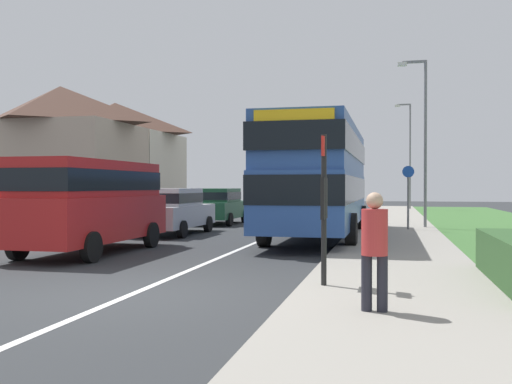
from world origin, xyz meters
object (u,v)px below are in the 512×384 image
object	(u,v)px
parked_van_red	(91,199)
street_lamp_far	(409,149)
parked_car_silver	(173,209)
pedestrian_at_stop	(375,246)
parked_car_dark_green	(218,205)
bus_stop_sign	(324,199)
double_decker_bus	(319,174)
street_lamp_mid	(422,132)
cycle_route_sign	(408,195)

from	to	relation	value
parked_van_red	street_lamp_far	bearing A→B (deg)	73.30
parked_car_silver	pedestrian_at_stop	bearing A→B (deg)	-57.72
parked_car_dark_green	bus_stop_sign	size ratio (longest dim) A/B	1.62
street_lamp_far	parked_car_dark_green	bearing A→B (deg)	-116.69
double_decker_bus	parked_car_dark_green	size ratio (longest dim) A/B	2.50
double_decker_bus	street_lamp_mid	world-z (taller)	street_lamp_mid
parked_car_dark_green	street_lamp_far	xyz separation A→B (m)	(8.98, 17.86, 3.52)
street_lamp_far	bus_stop_sign	bearing A→B (deg)	-93.98
double_decker_bus	cycle_route_sign	bearing A→B (deg)	47.85
double_decker_bus	cycle_route_sign	xyz separation A→B (m)	(2.97, 3.28, -0.71)
pedestrian_at_stop	parked_van_red	bearing A→B (deg)	141.47
bus_stop_sign	cycle_route_sign	xyz separation A→B (m)	(1.72, 12.95, -0.11)
pedestrian_at_stop	bus_stop_sign	world-z (taller)	bus_stop_sign
street_lamp_far	cycle_route_sign	bearing A→B (deg)	-91.73
pedestrian_at_stop	bus_stop_sign	size ratio (longest dim) A/B	0.64
parked_car_dark_green	bus_stop_sign	world-z (taller)	bus_stop_sign
double_decker_bus	parked_van_red	bearing A→B (deg)	-133.29
double_decker_bus	bus_stop_sign	world-z (taller)	double_decker_bus
double_decker_bus	street_lamp_mid	xyz separation A→B (m)	(3.55, 4.63, 1.78)
bus_stop_sign	cycle_route_sign	world-z (taller)	bus_stop_sign
double_decker_bus	pedestrian_at_stop	size ratio (longest dim) A/B	6.32
parked_car_dark_green	pedestrian_at_stop	size ratio (longest dim) A/B	2.53
pedestrian_at_stop	street_lamp_far	size ratio (longest dim) A/B	0.22
cycle_route_sign	street_lamp_mid	size ratio (longest dim) A/B	0.37
bus_stop_sign	street_lamp_far	bearing A→B (deg)	86.02
parked_van_red	double_decker_bus	bearing A→B (deg)	46.71
bus_stop_sign	street_lamp_mid	size ratio (longest dim) A/B	0.38
parked_van_red	parked_car_silver	bearing A→B (deg)	90.77
pedestrian_at_stop	street_lamp_far	world-z (taller)	street_lamp_far
pedestrian_at_stop	cycle_route_sign	xyz separation A→B (m)	(0.85, 14.77, 0.45)
parked_car_dark_green	street_lamp_mid	size ratio (longest dim) A/B	0.62
bus_stop_sign	street_lamp_far	xyz separation A→B (m)	(2.34, 33.62, 2.89)
parked_car_silver	street_lamp_far	bearing A→B (deg)	69.24
parked_van_red	street_lamp_mid	xyz separation A→B (m)	(8.83, 10.23, 2.51)
parked_car_dark_green	street_lamp_mid	bearing A→B (deg)	-9.26
parked_car_dark_green	pedestrian_at_stop	bearing A→B (deg)	-66.87
parked_van_red	pedestrian_at_stop	xyz separation A→B (m)	(7.39, -5.89, -0.44)
parked_car_silver	pedestrian_at_stop	distance (m)	13.99
parked_van_red	cycle_route_sign	bearing A→B (deg)	47.13
cycle_route_sign	street_lamp_far	distance (m)	20.89
bus_stop_sign	street_lamp_mid	distance (m)	14.67
double_decker_bus	parked_car_silver	bearing A→B (deg)	176.33
parked_van_red	pedestrian_at_stop	bearing A→B (deg)	-38.53
parked_van_red	bus_stop_sign	xyz separation A→B (m)	(6.53, -4.07, 0.12)
street_lamp_mid	parked_car_dark_green	bearing A→B (deg)	170.74
double_decker_bus	parked_car_dark_green	distance (m)	8.22
parked_car_dark_green	street_lamp_mid	world-z (taller)	street_lamp_mid
parked_van_red	pedestrian_at_stop	world-z (taller)	parked_van_red
parked_van_red	parked_car_silver	distance (m)	5.96
parked_car_dark_green	cycle_route_sign	world-z (taller)	cycle_route_sign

